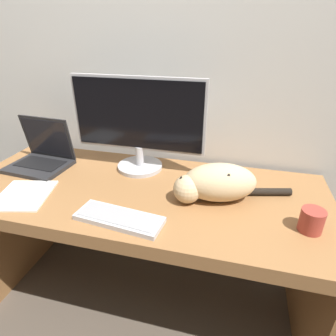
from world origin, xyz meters
TOP-DOWN VIEW (x-y plane):
  - wall_back at (0.00, 0.75)m, footprint 6.40×0.06m
  - desk at (0.00, 0.34)m, footprint 1.65×0.69m
  - monitor at (-0.07, 0.54)m, footprint 0.65×0.23m
  - laptop at (-0.57, 0.44)m, footprint 0.31×0.25m
  - external_keyboard at (-0.00, 0.11)m, footprint 0.35×0.16m
  - cat at (0.33, 0.35)m, footprint 0.49×0.24m
  - coffee_mug at (0.68, 0.23)m, footprint 0.08×0.08m
  - paper_notepad at (-0.47, 0.16)m, footprint 0.26×0.28m

SIDE VIEW (x-z plane):
  - desk at x=0.00m, z-range 0.22..0.93m
  - paper_notepad at x=-0.47m, z-range 0.71..0.72m
  - external_keyboard at x=0.00m, z-range 0.71..0.73m
  - coffee_mug at x=0.68m, z-range 0.71..0.80m
  - laptop at x=-0.57m, z-range 0.64..0.88m
  - cat at x=0.33m, z-range 0.71..0.87m
  - monitor at x=-0.07m, z-range 0.72..1.18m
  - wall_back at x=0.00m, z-range 0.00..2.60m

